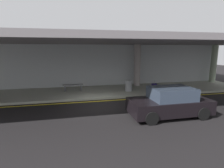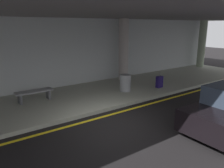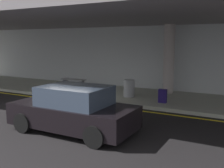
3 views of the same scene
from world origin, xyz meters
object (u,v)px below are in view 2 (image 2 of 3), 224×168
Objects in this scene: support_column_left_mid at (124,50)px; trash_bin_steel at (125,83)px; suitcase_upright_primary at (159,82)px; bench_metal at (34,94)px; support_column_center at (202,44)px.

trash_bin_steel is (-1.42, -1.95, -1.40)m from support_column_left_mid.
support_column_left_mid is at bearing 93.55° from suitcase_upright_primary.
suitcase_upright_primary is 6.41m from bench_metal.
suitcase_upright_primary is at bearing -15.81° from trash_bin_steel.
bench_metal is 4.41m from trash_bin_steel.
suitcase_upright_primary is at bearing -78.55° from support_column_left_mid.
trash_bin_steel is (-9.42, -1.95, -1.40)m from support_column_center.
bench_metal is at bearing -171.45° from support_column_left_mid.
support_column_left_mid is 2.79m from trash_bin_steel.
support_column_left_mid is at bearing 8.55° from bench_metal.
support_column_left_mid is 4.06× the size of suitcase_upright_primary.
support_column_center is (8.00, 0.00, 0.00)m from support_column_left_mid.
suitcase_upright_primary is 1.06× the size of trash_bin_steel.
support_column_center is 13.79m from bench_metal.
support_column_center reaches higher than bench_metal.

